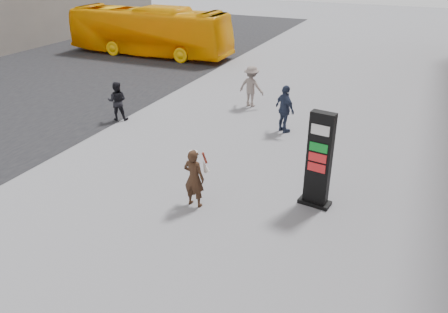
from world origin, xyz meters
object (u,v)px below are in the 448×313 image
at_px(info_pylon, 319,160).
at_px(pedestrian_a, 117,101).
at_px(pedestrian_b, 251,86).
at_px(pedestrian_c, 285,109).
at_px(bus, 149,31).
at_px(woman, 194,177).

relative_size(info_pylon, pedestrian_a, 1.69).
relative_size(info_pylon, pedestrian_b, 1.49).
xyz_separation_m(pedestrian_a, pedestrian_c, (6.57, 1.56, 0.12)).
bearing_deg(bus, info_pylon, -134.89).
distance_m(info_pylon, woman, 3.36).
bearing_deg(pedestrian_a, woman, 118.42).
relative_size(info_pylon, bus, 0.25).
height_order(bus, pedestrian_b, bus).
xyz_separation_m(woman, pedestrian_c, (0.64, 6.08, 0.06)).
height_order(woman, pedestrian_c, pedestrian_c).
relative_size(bus, pedestrian_a, 6.85).
height_order(info_pylon, woman, info_pylon).
relative_size(woman, bus, 0.15).
distance_m(bus, pedestrian_b, 11.85).
xyz_separation_m(info_pylon, pedestrian_a, (-8.94, 3.12, -0.55)).
xyz_separation_m(info_pylon, pedestrian_c, (-2.36, 4.67, -0.43)).
height_order(info_pylon, pedestrian_b, info_pylon).
height_order(pedestrian_a, pedestrian_b, pedestrian_b).
xyz_separation_m(info_pylon, pedestrian_b, (-4.60, 6.94, -0.44)).
bearing_deg(info_pylon, bus, 143.61).
distance_m(bus, pedestrian_a, 11.91).
distance_m(pedestrian_a, pedestrian_b, 5.78).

